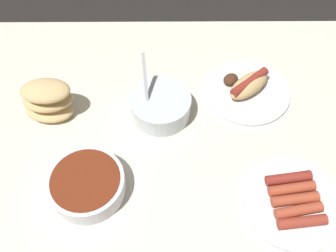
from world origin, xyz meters
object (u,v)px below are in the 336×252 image
at_px(bowl_coleslaw, 160,105).
at_px(bread_stack, 48,100).
at_px(bowl_chili, 87,184).
at_px(plate_hotdog_assembled, 247,88).
at_px(plate_sausages, 294,201).

bearing_deg(bowl_coleslaw, bread_stack, 0.02).
bearing_deg(bowl_chili, bread_stack, -61.42).
relative_size(bowl_chili, bowl_coleslaw, 1.10).
bearing_deg(bowl_chili, plate_hotdog_assembled, -143.92).
bearing_deg(bowl_chili, bowl_coleslaw, -126.49).
relative_size(bowl_coleslaw, bread_stack, 1.17).
relative_size(plate_hotdog_assembled, bowl_coleslaw, 1.47).
bearing_deg(bowl_coleslaw, bowl_chili, 53.51).
xyz_separation_m(plate_hotdog_assembled, bowl_chili, (0.40, 0.29, 0.01)).
height_order(bowl_chili, bread_stack, bread_stack).
bearing_deg(plate_sausages, plate_hotdog_assembled, -78.85).
height_order(plate_sausages, bread_stack, bread_stack).
relative_size(plate_hotdog_assembled, bread_stack, 1.71).
distance_m(plate_hotdog_assembled, bowl_chili, 0.50).
relative_size(bowl_chili, plate_sausages, 0.76).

